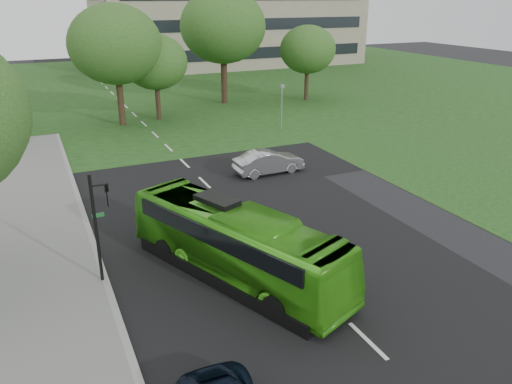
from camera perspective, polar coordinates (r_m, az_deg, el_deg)
ground at (r=21.30m, az=2.98°, el=-7.52°), size 160.00×160.00×0.00m
street_surfaces at (r=41.39m, az=-12.22°, el=6.63°), size 120.00×120.00×0.15m
tree_park_b at (r=43.53m, az=-15.81°, el=15.92°), size 7.52×7.52×9.86m
tree_park_c at (r=45.16m, az=-11.45°, el=14.34°), size 5.54×5.54×7.36m
tree_park_d at (r=51.45m, az=-3.80°, el=18.36°), size 8.40×8.40×11.11m
tree_park_e at (r=53.41m, az=5.93°, el=15.89°), size 5.72×5.72×7.62m
bus at (r=19.38m, az=-2.32°, el=-5.86°), size 6.07×10.36×2.84m
sedan at (r=30.98m, az=1.44°, el=3.46°), size 4.44×1.68×1.45m
traffic_light at (r=19.27m, az=-17.51°, el=-3.17°), size 0.71×0.20×4.44m
camera_pole at (r=41.27m, az=2.97°, el=10.38°), size 0.36×0.32×3.67m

